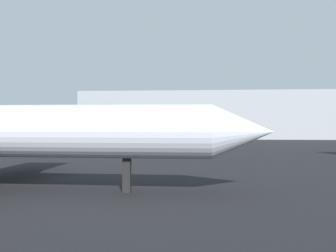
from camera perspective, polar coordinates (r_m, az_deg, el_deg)
name	(u,v)px	position (r m, az deg, el deg)	size (l,w,h in m)	color
airplane_far_left	(111,133)	(88.39, -8.28, -0.98)	(22.98, 16.32, 7.84)	silver
terminal_building	(236,116)	(124.36, 9.82, 1.51)	(92.80, 26.79, 13.88)	#999EA3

